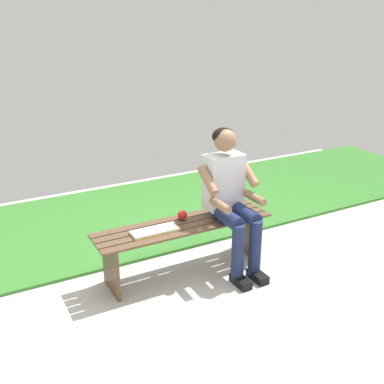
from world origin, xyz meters
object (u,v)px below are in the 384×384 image
person_seated (231,195)px  book_open (155,231)px  bench_near (184,236)px  apple (182,215)px

person_seated → book_open: bearing=-5.7°
bench_near → book_open: size_ratio=3.92×
bench_near → person_seated: (-0.41, 0.10, 0.35)m
person_seated → apple: size_ratio=14.66×
person_seated → apple: (0.39, -0.18, -0.19)m
person_seated → apple: 0.47m
book_open → bench_near: bearing=-173.5°
person_seated → book_open: 0.75m
person_seated → book_open: person_seated is taller
apple → person_seated: bearing=154.5°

